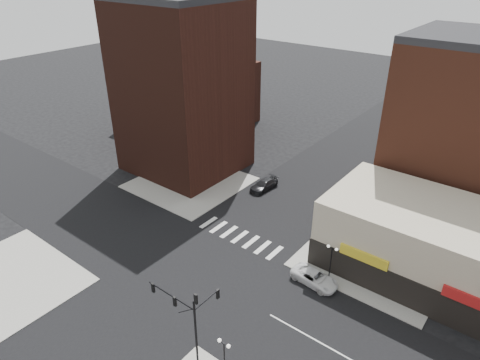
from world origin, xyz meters
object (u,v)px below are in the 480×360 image
Objects in this scene: street_lamp_ne at (332,254)px; white_suv at (315,278)px; street_lamp_se_a at (224,351)px; dark_sedan_north at (264,185)px; traffic_signal at (189,311)px.

street_lamp_ne reaches higher than white_suv.
dark_sedan_north is at bearing 119.41° from street_lamp_se_a.
traffic_signal reaches higher than white_suv.
street_lamp_ne reaches higher than dark_sedan_north.
traffic_signal is at bearing -106.75° from street_lamp_ne.
street_lamp_se_a reaches higher than dark_sedan_north.
street_lamp_se_a is 1.00× the size of street_lamp_ne.
dark_sedan_north reaches higher than white_suv.
traffic_signal reaches higher than dark_sedan_north.
dark_sedan_north is at bearing 55.22° from white_suv.
street_lamp_ne is (4.76, 15.83, -1.67)m from traffic_signal.
street_lamp_ne is 20.53m from dark_sedan_north.
dark_sedan_north is (-15.64, 27.74, -2.57)m from street_lamp_se_a.
traffic_signal reaches higher than street_lamp_se_a.
white_suv is at bearing 89.59° from street_lamp_se_a.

